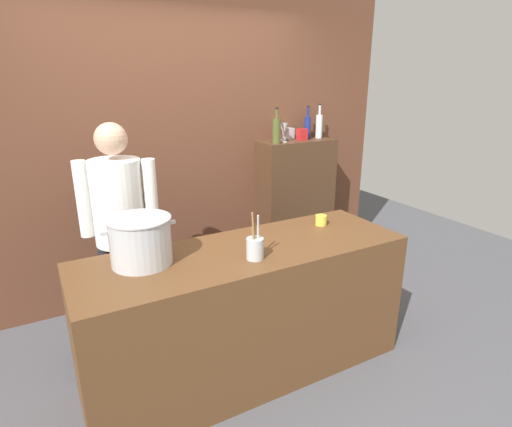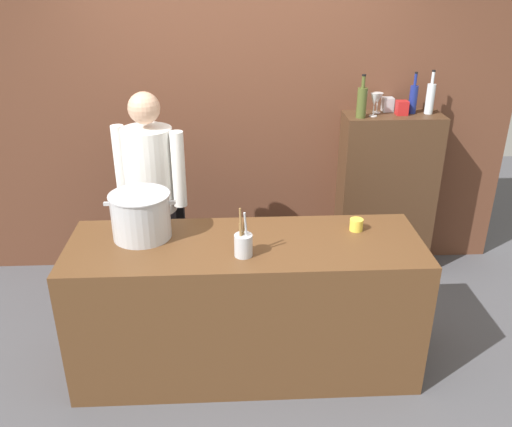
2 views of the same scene
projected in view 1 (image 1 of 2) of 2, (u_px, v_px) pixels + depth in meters
The scene contains 15 objects.
ground_plane at pixel (247, 368), 2.90m from camera, with size 8.00×8.00×0.00m, color #4C4C51.
brick_back_panel at pixel (170, 129), 3.59m from camera, with size 4.40×0.10×3.00m, color brown.
prep_counter at pixel (246, 312), 2.76m from camera, with size 2.12×0.70×0.90m, color brown.
bar_cabinet at pixel (295, 207), 4.22m from camera, with size 0.76×0.32×1.35m, color #472D1C.
chef at pixel (120, 225), 2.85m from camera, with size 0.50×0.40×1.66m.
stockpot_large at pixel (141, 241), 2.38m from camera, with size 0.42×0.36×0.28m.
utensil_crock at pixel (255, 248), 2.46m from camera, with size 0.10×0.10×0.29m.
butter_jar at pixel (321, 220), 3.03m from camera, with size 0.08×0.08×0.07m, color yellow.
wine_bottle_clear at pixel (319, 126), 4.10m from camera, with size 0.06×0.06×0.33m.
wine_bottle_cobalt at pixel (308, 127), 4.07m from camera, with size 0.06×0.06×0.31m.
wine_bottle_olive at pixel (277, 130), 3.78m from camera, with size 0.07×0.07×0.32m.
wine_glass_short at pixel (283, 129), 3.96m from camera, with size 0.08×0.08×0.16m.
wine_glass_wide at pixel (284, 129), 3.85m from camera, with size 0.07×0.07×0.17m.
spice_tin_red at pixel (302, 134), 4.01m from camera, with size 0.08×0.08×0.11m, color red.
spice_tin_silver at pixel (289, 133), 4.06m from camera, with size 0.08×0.08×0.11m, color #B2B2B7.
Camera 1 is at (-1.11, -2.14, 1.94)m, focal length 29.13 mm.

